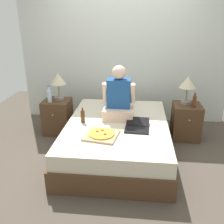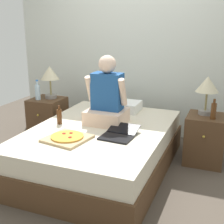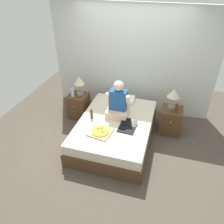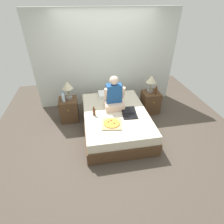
% 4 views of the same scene
% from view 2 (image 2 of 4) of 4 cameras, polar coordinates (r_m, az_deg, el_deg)
% --- Properties ---
extents(ground_plane, '(5.81, 5.81, 0.00)m').
position_cam_2_polar(ground_plane, '(3.67, -2.09, -10.16)').
color(ground_plane, '#4C4238').
extents(wall_back, '(3.81, 0.12, 2.50)m').
position_cam_2_polar(wall_back, '(4.59, 4.86, 11.57)').
color(wall_back, silver).
rests_on(wall_back, ground).
extents(bed, '(1.47, 2.04, 0.49)m').
position_cam_2_polar(bed, '(3.56, -2.13, -6.69)').
color(bed, '#4C331E').
rests_on(bed, ground).
extents(nightstand_left, '(0.44, 0.47, 0.58)m').
position_cam_2_polar(nightstand_left, '(4.54, -11.62, -1.15)').
color(nightstand_left, '#4C331E').
rests_on(nightstand_left, ground).
extents(lamp_on_left_nightstand, '(0.26, 0.26, 0.45)m').
position_cam_2_polar(lamp_on_left_nightstand, '(4.41, -11.29, 6.63)').
color(lamp_on_left_nightstand, gray).
rests_on(lamp_on_left_nightstand, nightstand_left).
extents(water_bottle, '(0.07, 0.07, 0.28)m').
position_cam_2_polar(water_bottle, '(4.41, -13.43, 3.62)').
color(water_bottle, silver).
rests_on(water_bottle, nightstand_left).
extents(nightstand_right, '(0.44, 0.47, 0.58)m').
position_cam_2_polar(nightstand_right, '(3.85, 16.64, -4.80)').
color(nightstand_right, '#4C331E').
rests_on(nightstand_right, ground).
extents(lamp_on_right_nightstand, '(0.26, 0.26, 0.45)m').
position_cam_2_polar(lamp_on_right_nightstand, '(3.73, 17.04, 4.40)').
color(lamp_on_right_nightstand, gray).
rests_on(lamp_on_right_nightstand, nightstand_right).
extents(beer_bottle, '(0.06, 0.06, 0.23)m').
position_cam_2_polar(beer_bottle, '(3.63, 18.08, 0.23)').
color(beer_bottle, '#512D14').
rests_on(beer_bottle, nightstand_right).
extents(pillow, '(0.52, 0.34, 0.12)m').
position_cam_2_polar(pillow, '(4.12, 1.47, 1.16)').
color(pillow, white).
rests_on(pillow, bed).
extents(person_seated, '(0.47, 0.40, 0.78)m').
position_cam_2_polar(person_seated, '(3.56, -0.88, 2.43)').
color(person_seated, beige).
rests_on(person_seated, bed).
extents(laptop, '(0.34, 0.43, 0.07)m').
position_cam_2_polar(laptop, '(3.21, 1.21, -4.17)').
color(laptop, black).
rests_on(laptop, bed).
extents(pizza_box, '(0.46, 0.46, 0.05)m').
position_cam_2_polar(pizza_box, '(3.17, -8.19, -4.70)').
color(pizza_box, tan).
rests_on(pizza_box, bed).
extents(beer_bottle_on_bed, '(0.06, 0.06, 0.22)m').
position_cam_2_polar(beer_bottle_on_bed, '(3.62, -9.61, -0.78)').
color(beer_bottle_on_bed, '#4C2811').
rests_on(beer_bottle_on_bed, bed).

